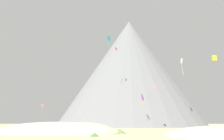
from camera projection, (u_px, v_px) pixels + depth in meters
ground_plane at (110, 137)px, 32.51m from camera, size 400.00×400.00×0.00m
dune_foreground_right at (15, 132)px, 47.77m from camera, size 25.24×26.30×1.76m
dune_midground at (55, 134)px, 40.41m from camera, size 22.61×13.16×4.04m
dune_back_low at (81, 131)px, 53.21m from camera, size 15.73×15.34×3.89m
bush_scatter_east at (90, 130)px, 44.19m from camera, size 2.57×2.57×1.06m
bush_far_right at (192, 131)px, 43.13m from camera, size 1.39×1.39×0.57m
bush_ridge_crest at (119, 131)px, 41.68m from camera, size 3.57×3.57×0.79m
bush_near_left at (94, 134)px, 32.94m from camera, size 1.82×1.82×0.58m
rock_massif at (129, 72)px, 114.73m from camera, size 71.75×71.75×52.21m
kite_violet_low at (142, 98)px, 75.93m from camera, size 1.26×2.49×4.01m
kite_yellow_mid at (214, 58)px, 63.39m from camera, size 1.46×1.41×1.36m
kite_rainbow_low at (42, 107)px, 92.40m from camera, size 0.93×0.70×3.84m
kite_cyan_high at (108, 38)px, 84.89m from camera, size 1.43×1.64×4.28m
kite_pink_low at (154, 86)px, 71.84m from camera, size 0.66×0.77×1.24m
kite_white_mid at (181, 61)px, 83.27m from camera, size 0.66×1.92×6.13m
kite_magenta_high at (116, 49)px, 86.17m from camera, size 0.89×1.19×1.29m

